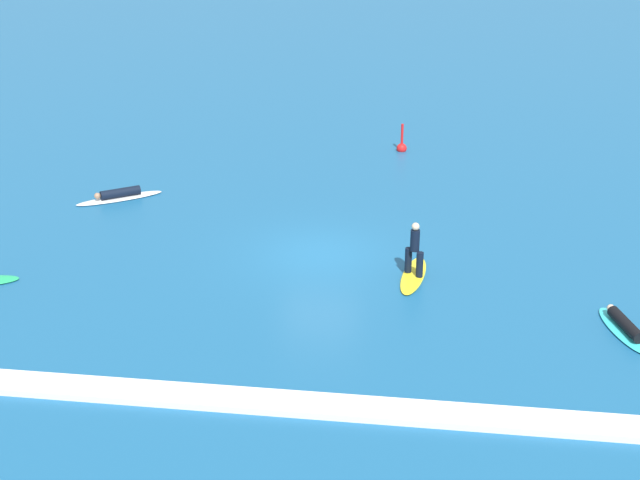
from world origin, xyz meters
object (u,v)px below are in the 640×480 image
marker_buoy (402,147)px  surfer_on_teal_board (624,327)px  surfer_on_yellow_board (414,265)px  surfer_on_white_board (119,195)px

marker_buoy → surfer_on_teal_board: bearing=-65.4°
surfer_on_teal_board → marker_buoy: bearing=7.3°
surfer_on_yellow_board → marker_buoy: size_ratio=2.14×
surfer_on_white_board → marker_buoy: (10.13, 7.06, 0.03)m
surfer_on_yellow_board → marker_buoy: bearing=11.6°
surfer_on_yellow_board → surfer_on_white_board: size_ratio=0.91×
surfer_on_yellow_board → surfer_on_white_board: 12.24m
surfer_on_teal_board → surfer_on_yellow_board: size_ratio=0.99×
surfer_on_teal_board → marker_buoy: 16.36m
surfer_on_yellow_board → surfer_on_teal_board: bearing=-107.4°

